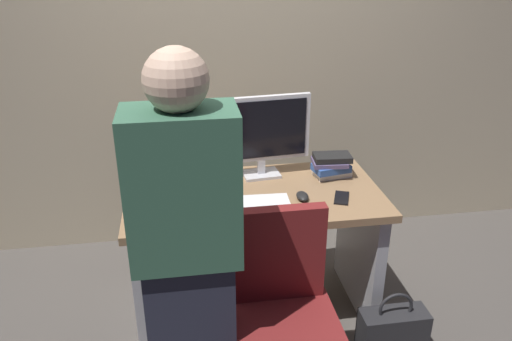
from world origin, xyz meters
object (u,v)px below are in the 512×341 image
person_at_desk (188,259)px  cup_near_keyboard (170,208)px  desk (255,233)px  keyboard (246,203)px  office_chair (284,328)px  handbag (392,332)px  cell_phone (342,198)px  book_stack (331,165)px  monitor (261,132)px  cup_by_monitor (177,174)px  mouse (302,196)px

person_at_desk → cup_near_keyboard: person_at_desk is taller
desk → keyboard: 0.28m
keyboard → cup_near_keyboard: (-0.37, -0.06, 0.03)m
office_chair → person_at_desk: person_at_desk is taller
keyboard → handbag: 0.99m
cell_phone → person_at_desk: bearing=-123.5°
person_at_desk → book_stack: person_at_desk is taller
person_at_desk → cup_near_keyboard: 0.52m
book_stack → keyboard: bearing=-153.5°
office_chair → book_stack: bearing=62.0°
monitor → book_stack: 0.43m
person_at_desk → cup_by_monitor: person_at_desk is taller
person_at_desk → cell_phone: bearing=35.5°
book_stack → cell_phone: 0.27m
monitor → cup_by_monitor: 0.51m
person_at_desk → monitor: size_ratio=3.03×
monitor → cup_by_monitor: (-0.46, -0.01, -0.21)m
monitor → cup_near_keyboard: (-0.50, -0.38, -0.21)m
desk → cup_near_keyboard: size_ratio=14.95×
person_at_desk → mouse: person_at_desk is taller
mouse → cup_by_monitor: size_ratio=1.04×
monitor → keyboard: bearing=-111.7°
book_stack → mouse: bearing=-132.5°
keyboard → cell_phone: 0.49m
monitor → cell_phone: bearing=-43.5°
person_at_desk → cup_near_keyboard: bearing=97.6°
office_chair → desk: bearing=92.1°
book_stack → cell_phone: (-0.02, -0.27, -0.06)m
desk → office_chair: size_ratio=1.41×
cup_near_keyboard → desk: bearing=22.3°
mouse → cup_near_keyboard: size_ratio=1.13×
mouse → cup_by_monitor: (-0.62, 0.30, 0.03)m
office_chair → keyboard: 0.64m
book_stack → cell_phone: size_ratio=1.56×
keyboard → cup_by_monitor: size_ratio=4.48×
person_at_desk → keyboard: bearing=62.3°
desk → cup_near_keyboard: bearing=-157.7°
office_chair → cup_near_keyboard: 0.76m
desk → office_chair: 0.67m
cup_by_monitor → handbag: (1.03, -0.65, -0.66)m
keyboard → desk: bearing=65.4°
person_at_desk → mouse: size_ratio=16.39×
mouse → keyboard: bearing=-177.3°
cup_near_keyboard → book_stack: (0.88, 0.31, 0.02)m
cup_by_monitor → person_at_desk: bearing=-88.0°
monitor → mouse: 0.43m
cup_by_monitor → cup_near_keyboard: bearing=-95.9°
office_chair → cell_phone: size_ratio=6.53×
handbag → cup_near_keyboard: bearing=165.3°
mouse → cell_phone: 0.20m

